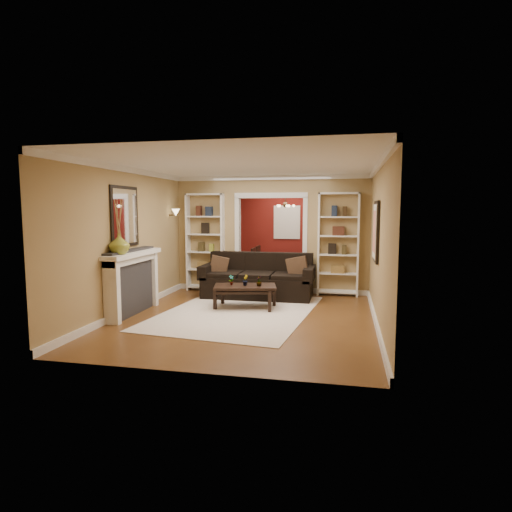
% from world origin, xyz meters
% --- Properties ---
extents(floor, '(8.00, 8.00, 0.00)m').
position_xyz_m(floor, '(0.00, 0.00, 0.00)').
color(floor, brown).
rests_on(floor, ground).
extents(ceiling, '(8.00, 8.00, 0.00)m').
position_xyz_m(ceiling, '(0.00, 0.00, 2.70)').
color(ceiling, white).
rests_on(ceiling, ground).
extents(wall_back, '(8.00, 0.00, 8.00)m').
position_xyz_m(wall_back, '(0.00, 4.00, 1.35)').
color(wall_back, '#A48857').
rests_on(wall_back, ground).
extents(wall_front, '(8.00, 0.00, 8.00)m').
position_xyz_m(wall_front, '(0.00, -4.00, 1.35)').
color(wall_front, '#A48857').
rests_on(wall_front, ground).
extents(wall_left, '(0.00, 8.00, 8.00)m').
position_xyz_m(wall_left, '(-2.25, 0.00, 1.35)').
color(wall_left, '#A48857').
rests_on(wall_left, ground).
extents(wall_right, '(0.00, 8.00, 8.00)m').
position_xyz_m(wall_right, '(2.25, 0.00, 1.35)').
color(wall_right, '#A48857').
rests_on(wall_right, ground).
extents(partition_wall, '(4.50, 0.15, 2.70)m').
position_xyz_m(partition_wall, '(0.00, 1.20, 1.35)').
color(partition_wall, '#A48857').
rests_on(partition_wall, floor).
extents(red_back_panel, '(4.44, 0.04, 2.64)m').
position_xyz_m(red_back_panel, '(0.00, 3.97, 1.32)').
color(red_back_panel, maroon).
rests_on(red_back_panel, floor).
extents(dining_window, '(0.78, 0.03, 0.98)m').
position_xyz_m(dining_window, '(0.00, 3.93, 1.55)').
color(dining_window, '#8CA5CC').
rests_on(dining_window, wall_back).
extents(area_rug, '(2.99, 3.91, 0.01)m').
position_xyz_m(area_rug, '(-0.25, -0.99, 0.01)').
color(area_rug, silver).
rests_on(area_rug, floor).
extents(sofa, '(2.46, 1.06, 0.96)m').
position_xyz_m(sofa, '(-0.16, 0.45, 0.48)').
color(sofa, black).
rests_on(sofa, floor).
extents(pillow_left, '(0.40, 0.19, 0.38)m').
position_xyz_m(pillow_left, '(-1.03, 0.43, 0.66)').
color(pillow_left, brown).
rests_on(pillow_left, sofa).
extents(pillow_right, '(0.44, 0.17, 0.43)m').
position_xyz_m(pillow_right, '(0.71, 0.43, 0.69)').
color(pillow_right, brown).
rests_on(pillow_right, sofa).
extents(coffee_table, '(1.30, 0.89, 0.45)m').
position_xyz_m(coffee_table, '(-0.19, -0.62, 0.23)').
color(coffee_table, black).
rests_on(coffee_table, floor).
extents(plant_left, '(0.12, 0.12, 0.20)m').
position_xyz_m(plant_left, '(-0.47, -0.62, 0.55)').
color(plant_left, '#336626').
rests_on(plant_left, coffee_table).
extents(plant_center, '(0.11, 0.13, 0.21)m').
position_xyz_m(plant_center, '(-0.19, -0.62, 0.55)').
color(plant_center, '#336626').
rests_on(plant_center, coffee_table).
extents(plant_right, '(0.14, 0.14, 0.19)m').
position_xyz_m(plant_right, '(0.08, -0.62, 0.55)').
color(plant_right, '#336626').
rests_on(plant_right, coffee_table).
extents(bookshelf_left, '(0.90, 0.30, 2.30)m').
position_xyz_m(bookshelf_left, '(-1.55, 1.03, 1.15)').
color(bookshelf_left, white).
rests_on(bookshelf_left, floor).
extents(bookshelf_right, '(0.90, 0.30, 2.30)m').
position_xyz_m(bookshelf_right, '(1.55, 1.03, 1.15)').
color(bookshelf_right, white).
rests_on(bookshelf_right, floor).
extents(fireplace, '(0.32, 1.70, 1.16)m').
position_xyz_m(fireplace, '(-2.09, -1.50, 0.58)').
color(fireplace, white).
rests_on(fireplace, floor).
extents(vase, '(0.43, 0.43, 0.36)m').
position_xyz_m(vase, '(-2.09, -1.97, 1.34)').
color(vase, olive).
rests_on(vase, fireplace).
extents(mirror, '(0.03, 0.95, 1.10)m').
position_xyz_m(mirror, '(-2.23, -1.50, 1.80)').
color(mirror, silver).
rests_on(mirror, wall_left).
extents(wall_sconce, '(0.18, 0.18, 0.22)m').
position_xyz_m(wall_sconce, '(-2.15, 0.55, 1.83)').
color(wall_sconce, '#FFE0A5').
rests_on(wall_sconce, wall_left).
extents(framed_art, '(0.04, 0.85, 1.05)m').
position_xyz_m(framed_art, '(2.21, -1.00, 1.55)').
color(framed_art, black).
rests_on(framed_art, wall_right).
extents(dining_table, '(1.80, 1.00, 0.63)m').
position_xyz_m(dining_table, '(0.12, 2.74, 0.32)').
color(dining_table, black).
rests_on(dining_table, floor).
extents(dining_chair_nw, '(0.58, 0.58, 0.94)m').
position_xyz_m(dining_chair_nw, '(-0.43, 2.44, 0.47)').
color(dining_chair_nw, black).
rests_on(dining_chair_nw, floor).
extents(dining_chair_ne, '(0.51, 0.51, 0.78)m').
position_xyz_m(dining_chair_ne, '(0.67, 2.44, 0.39)').
color(dining_chair_ne, black).
rests_on(dining_chair_ne, floor).
extents(dining_chair_sw, '(0.53, 0.53, 0.95)m').
position_xyz_m(dining_chair_sw, '(-0.43, 3.04, 0.47)').
color(dining_chair_sw, black).
rests_on(dining_chair_sw, floor).
extents(dining_chair_se, '(0.55, 0.55, 0.87)m').
position_xyz_m(dining_chair_se, '(0.67, 3.04, 0.44)').
color(dining_chair_se, black).
rests_on(dining_chair_se, floor).
extents(chandelier, '(0.50, 0.50, 0.30)m').
position_xyz_m(chandelier, '(0.00, 2.70, 2.02)').
color(chandelier, '#3D2E1B').
rests_on(chandelier, ceiling).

